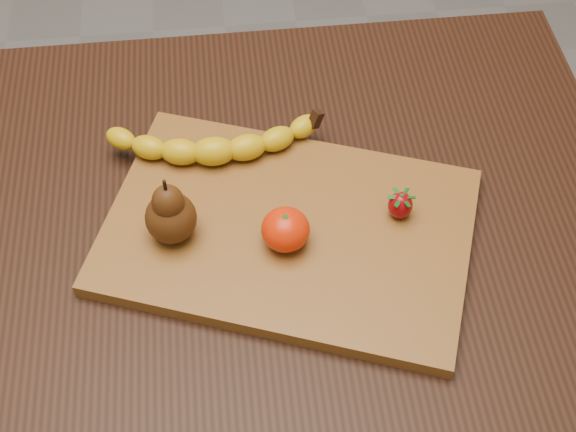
{
  "coord_description": "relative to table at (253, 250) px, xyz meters",
  "views": [
    {
      "loc": [
        -0.02,
        -0.65,
        1.58
      ],
      "look_at": [
        0.04,
        -0.05,
        0.8
      ],
      "focal_mm": 50.0,
      "sensor_mm": 36.0,
      "label": 1
    }
  ],
  "objects": [
    {
      "name": "table",
      "position": [
        0.0,
        0.0,
        0.0
      ],
      "size": [
        1.0,
        0.7,
        0.76
      ],
      "color": "black",
      "rests_on": "ground"
    },
    {
      "name": "banana",
      "position": [
        -0.04,
        0.07,
        0.14
      ],
      "size": [
        0.25,
        0.07,
        0.04
      ],
      "primitive_type": null,
      "rotation": [
        0.0,
        0.0,
        -0.02
      ],
      "color": "#CEA709",
      "rests_on": "cutting_board"
    },
    {
      "name": "mandarin",
      "position": [
        0.04,
        -0.08,
        0.14
      ],
      "size": [
        0.07,
        0.07,
        0.05
      ],
      "primitive_type": "ellipsoid",
      "rotation": [
        0.0,
        0.0,
        -0.29
      ],
      "color": "red",
      "rests_on": "cutting_board"
    },
    {
      "name": "strawberry",
      "position": [
        0.18,
        -0.05,
        0.14
      ],
      "size": [
        0.03,
        0.03,
        0.04
      ],
      "primitive_type": null,
      "rotation": [
        0.0,
        0.0,
        -0.12
      ],
      "color": "maroon",
      "rests_on": "cutting_board"
    },
    {
      "name": "pear",
      "position": [
        -0.1,
        -0.05,
        0.17
      ],
      "size": [
        0.07,
        0.07,
        0.1
      ],
      "primitive_type": null,
      "rotation": [
        0.0,
        0.0,
        -0.19
      ],
      "color": "#42210A",
      "rests_on": "cutting_board"
    },
    {
      "name": "cutting_board",
      "position": [
        0.04,
        -0.05,
        0.11
      ],
      "size": [
        0.53,
        0.44,
        0.02
      ],
      "primitive_type": "cube",
      "rotation": [
        0.0,
        0.0,
        -0.36
      ],
      "color": "brown",
      "rests_on": "table"
    }
  ]
}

